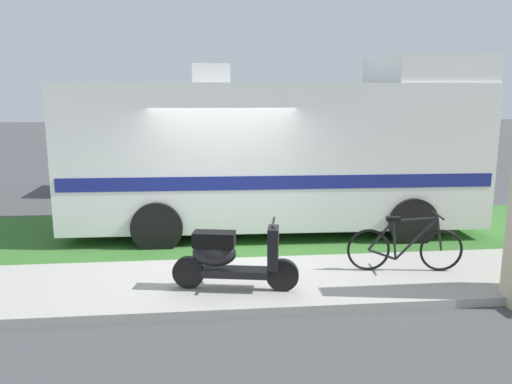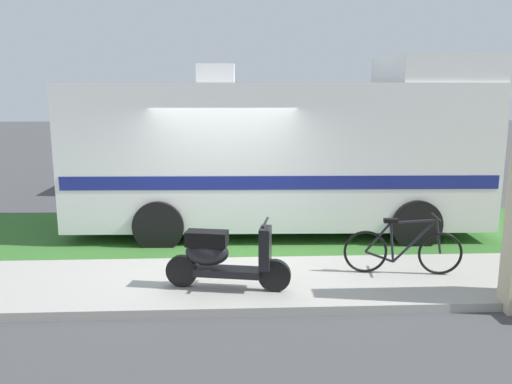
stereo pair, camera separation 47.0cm
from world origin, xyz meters
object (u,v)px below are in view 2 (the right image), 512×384
Objects in this scene: pickup_truck_near at (182,158)px; scooter at (223,256)px; motorhome_rv at (283,151)px; bicycle at (403,250)px.

scooter is at bearing -80.84° from pickup_truck_near.
pickup_truck_near is (-2.38, 4.45, -0.70)m from motorhome_rv.
motorhome_rv reaches higher than pickup_truck_near.
pickup_truck_near is at bearing 118.04° from bicycle.
motorhome_rv is 3.63m from scooter.
motorhome_rv is 4.59× the size of scooter.
pickup_truck_near is (-3.88, 7.29, 0.43)m from bicycle.
pickup_truck_near reaches higher than bicycle.
scooter is 7.85m from pickup_truck_near.
scooter is 0.32× the size of pickup_truck_near.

